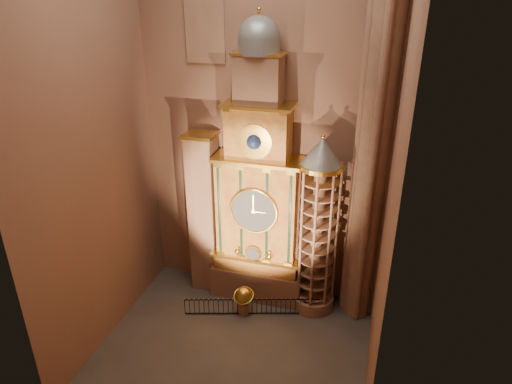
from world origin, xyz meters
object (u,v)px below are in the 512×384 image
(celestial_globe, at_px, (244,298))
(stair_turret, at_px, (317,229))
(astronomical_clock, at_px, (258,198))
(iron_railing, at_px, (252,307))
(portrait_tower, at_px, (204,214))

(celestial_globe, bearing_deg, stair_turret, 25.59)
(astronomical_clock, distance_m, celestial_globe, 6.01)
(stair_turret, xyz_separation_m, iron_railing, (-3.29, -1.83, -4.70))
(astronomical_clock, bearing_deg, portrait_tower, 179.71)
(portrait_tower, xyz_separation_m, iron_railing, (3.61, -2.11, -4.58))
(stair_turret, bearing_deg, iron_railing, -150.88)
(stair_turret, bearing_deg, astronomical_clock, 175.70)
(portrait_tower, height_order, stair_turret, stair_turret)
(astronomical_clock, distance_m, portrait_tower, 3.73)
(stair_turret, relative_size, iron_railing, 1.42)
(celestial_globe, xyz_separation_m, iron_railing, (0.52, -0.01, -0.48))
(stair_turret, relative_size, celestial_globe, 6.16)
(portrait_tower, bearing_deg, iron_railing, -30.34)
(portrait_tower, xyz_separation_m, celestial_globe, (3.09, -2.11, -4.10))
(iron_railing, bearing_deg, astronomical_clock, 95.74)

